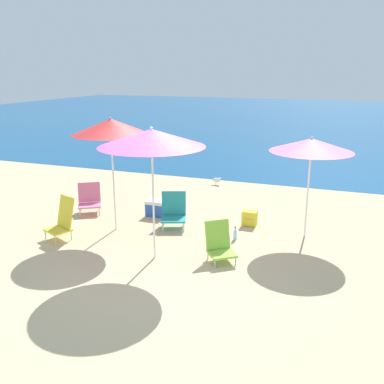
{
  "coord_description": "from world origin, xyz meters",
  "views": [
    {
      "loc": [
        2.91,
        -6.09,
        3.26
      ],
      "look_at": [
        0.16,
        1.33,
        1.0
      ],
      "focal_mm": 40.0,
      "sensor_mm": 36.0,
      "label": 1
    }
  ],
  "objects_px": {
    "backpack_yellow": "(250,218)",
    "cooler_box": "(157,208)",
    "beach_umbrella_purple": "(152,138)",
    "beach_umbrella_pink": "(311,145)",
    "beach_chair_pink": "(89,199)",
    "beach_chair_teal": "(174,211)",
    "beach_chair_lime": "(219,243)",
    "water_bottle": "(235,234)",
    "beach_umbrella_red": "(111,127)",
    "seagull": "(217,180)",
    "beach_chair_yellow": "(62,219)"
  },
  "relations": [
    {
      "from": "beach_umbrella_purple",
      "to": "cooler_box",
      "type": "distance_m",
      "value": 3.08
    },
    {
      "from": "beach_umbrella_purple",
      "to": "water_bottle",
      "type": "bearing_deg",
      "value": 49.96
    },
    {
      "from": "beach_umbrella_purple",
      "to": "seagull",
      "type": "distance_m",
      "value": 5.7
    },
    {
      "from": "beach_umbrella_purple",
      "to": "cooler_box",
      "type": "bearing_deg",
      "value": 113.68
    },
    {
      "from": "beach_umbrella_pink",
      "to": "beach_chair_yellow",
      "type": "relative_size",
      "value": 2.41
    },
    {
      "from": "water_bottle",
      "to": "beach_umbrella_red",
      "type": "bearing_deg",
      "value": -172.69
    },
    {
      "from": "beach_umbrella_red",
      "to": "beach_chair_lime",
      "type": "height_order",
      "value": "beach_umbrella_red"
    },
    {
      "from": "beach_umbrella_purple",
      "to": "beach_chair_pink",
      "type": "distance_m",
      "value": 3.65
    },
    {
      "from": "cooler_box",
      "to": "seagull",
      "type": "distance_m",
      "value": 3.19
    },
    {
      "from": "beach_umbrella_purple",
      "to": "beach_chair_lime",
      "type": "xyz_separation_m",
      "value": [
        1.11,
        0.34,
        -1.86
      ]
    },
    {
      "from": "cooler_box",
      "to": "beach_umbrella_purple",
      "type": "bearing_deg",
      "value": -66.32
    },
    {
      "from": "beach_umbrella_pink",
      "to": "beach_chair_lime",
      "type": "distance_m",
      "value": 2.63
    },
    {
      "from": "beach_chair_yellow",
      "to": "seagull",
      "type": "relative_size",
      "value": 3.16
    },
    {
      "from": "beach_umbrella_red",
      "to": "beach_chair_lime",
      "type": "distance_m",
      "value": 3.2
    },
    {
      "from": "beach_umbrella_pink",
      "to": "backpack_yellow",
      "type": "relative_size",
      "value": 6.38
    },
    {
      "from": "water_bottle",
      "to": "cooler_box",
      "type": "bearing_deg",
      "value": 158.92
    },
    {
      "from": "beach_chair_pink",
      "to": "beach_umbrella_red",
      "type": "bearing_deg",
      "value": -66.72
    },
    {
      "from": "beach_umbrella_purple",
      "to": "seagull",
      "type": "height_order",
      "value": "beach_umbrella_purple"
    },
    {
      "from": "backpack_yellow",
      "to": "cooler_box",
      "type": "height_order",
      "value": "cooler_box"
    },
    {
      "from": "beach_chair_teal",
      "to": "beach_chair_pink",
      "type": "relative_size",
      "value": 1.0
    },
    {
      "from": "beach_chair_yellow",
      "to": "water_bottle",
      "type": "bearing_deg",
      "value": 42.97
    },
    {
      "from": "beach_umbrella_purple",
      "to": "beach_chair_pink",
      "type": "relative_size",
      "value": 3.17
    },
    {
      "from": "beach_umbrella_purple",
      "to": "beach_chair_pink",
      "type": "xyz_separation_m",
      "value": [
        -2.56,
        1.84,
        -1.85
      ]
    },
    {
      "from": "beach_chair_yellow",
      "to": "beach_umbrella_purple",
      "type": "bearing_deg",
      "value": 17.82
    },
    {
      "from": "beach_chair_pink",
      "to": "beach_umbrella_purple",
      "type": "bearing_deg",
      "value": -67.63
    },
    {
      "from": "beach_chair_pink",
      "to": "cooler_box",
      "type": "xyz_separation_m",
      "value": [
        1.62,
        0.31,
        -0.14
      ]
    },
    {
      "from": "beach_umbrella_pink",
      "to": "water_bottle",
      "type": "height_order",
      "value": "beach_umbrella_pink"
    },
    {
      "from": "beach_chair_lime",
      "to": "water_bottle",
      "type": "height_order",
      "value": "beach_chair_lime"
    },
    {
      "from": "backpack_yellow",
      "to": "beach_umbrella_pink",
      "type": "bearing_deg",
      "value": -11.98
    },
    {
      "from": "beach_umbrella_purple",
      "to": "beach_chair_lime",
      "type": "height_order",
      "value": "beach_umbrella_purple"
    },
    {
      "from": "beach_umbrella_red",
      "to": "beach_chair_pink",
      "type": "height_order",
      "value": "beach_umbrella_red"
    },
    {
      "from": "beach_chair_teal",
      "to": "beach_chair_lime",
      "type": "height_order",
      "value": "beach_chair_teal"
    },
    {
      "from": "beach_umbrella_pink",
      "to": "cooler_box",
      "type": "distance_m",
      "value": 3.77
    },
    {
      "from": "beach_chair_yellow",
      "to": "beach_chair_pink",
      "type": "relative_size",
      "value": 1.14
    },
    {
      "from": "backpack_yellow",
      "to": "beach_umbrella_purple",
      "type": "bearing_deg",
      "value": -118.32
    },
    {
      "from": "beach_umbrella_purple",
      "to": "cooler_box",
      "type": "xyz_separation_m",
      "value": [
        -0.94,
        2.15,
        -1.99
      ]
    },
    {
      "from": "beach_chair_teal",
      "to": "backpack_yellow",
      "type": "distance_m",
      "value": 1.66
    },
    {
      "from": "beach_chair_yellow",
      "to": "beach_chair_pink",
      "type": "distance_m",
      "value": 1.66
    },
    {
      "from": "beach_umbrella_red",
      "to": "water_bottle",
      "type": "distance_m",
      "value": 3.28
    },
    {
      "from": "beach_umbrella_red",
      "to": "seagull",
      "type": "height_order",
      "value": "beach_umbrella_red"
    },
    {
      "from": "backpack_yellow",
      "to": "beach_chair_yellow",
      "type": "bearing_deg",
      "value": -148.8
    },
    {
      "from": "beach_umbrella_purple",
      "to": "beach_chair_yellow",
      "type": "height_order",
      "value": "beach_umbrella_purple"
    },
    {
      "from": "beach_chair_yellow",
      "to": "beach_chair_teal",
      "type": "height_order",
      "value": "beach_chair_yellow"
    },
    {
      "from": "beach_umbrella_purple",
      "to": "beach_umbrella_pink",
      "type": "xyz_separation_m",
      "value": [
        2.42,
        2.0,
        -0.3
      ]
    },
    {
      "from": "beach_umbrella_pink",
      "to": "beach_chair_yellow",
      "type": "xyz_separation_m",
      "value": [
        -4.55,
        -1.77,
        -1.47
      ]
    },
    {
      "from": "beach_chair_yellow",
      "to": "beach_chair_lime",
      "type": "xyz_separation_m",
      "value": [
        3.24,
        0.1,
        -0.09
      ]
    },
    {
      "from": "beach_chair_pink",
      "to": "seagull",
      "type": "xyz_separation_m",
      "value": [
        2.09,
        3.47,
        -0.18
      ]
    },
    {
      "from": "cooler_box",
      "to": "beach_umbrella_pink",
      "type": "bearing_deg",
      "value": -2.55
    },
    {
      "from": "beach_chair_teal",
      "to": "seagull",
      "type": "bearing_deg",
      "value": 72.08
    },
    {
      "from": "water_bottle",
      "to": "seagull",
      "type": "relative_size",
      "value": 1.01
    }
  ]
}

